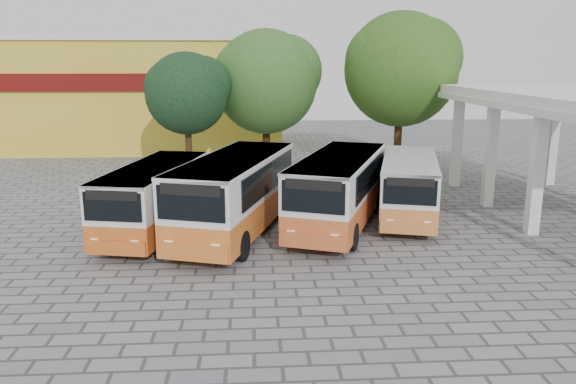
{
  "coord_description": "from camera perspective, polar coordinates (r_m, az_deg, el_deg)",
  "views": [
    {
      "loc": [
        -3.07,
        -18.8,
        6.68
      ],
      "look_at": [
        -1.71,
        3.17,
        1.5
      ],
      "focal_mm": 35.0,
      "sensor_mm": 36.0,
      "label": 1
    }
  ],
  "objects": [
    {
      "name": "shophouse_block",
      "position": [
        45.55,
        -13.77,
        9.7
      ],
      "size": [
        20.4,
        10.4,
        8.3
      ],
      "color": "gold",
      "rests_on": "ground"
    },
    {
      "name": "tree_left",
      "position": [
        32.36,
        -10.17,
        10.09
      ],
      "size": [
        4.84,
        4.61,
        7.17
      ],
      "color": "#402A16",
      "rests_on": "ground"
    },
    {
      "name": "bus_far_right",
      "position": [
        24.65,
        12.2,
        0.84
      ],
      "size": [
        4.02,
        7.67,
        2.61
      ],
      "rotation": [
        0.0,
        0.0,
        -0.27
      ],
      "color": "#C76F32",
      "rests_on": "ground"
    },
    {
      "name": "bus_centre_left",
      "position": [
        21.74,
        -5.38,
        0.15
      ],
      "size": [
        4.98,
        9.06,
        3.07
      ],
      "rotation": [
        0.0,
        0.0,
        -0.3
      ],
      "color": "#C9601D",
      "rests_on": "ground"
    },
    {
      "name": "tree_right",
      "position": [
        34.83,
        11.55,
        12.46
      ],
      "size": [
        7.12,
        6.78,
        9.53
      ],
      "color": "#452813",
      "rests_on": "ground"
    },
    {
      "name": "ground",
      "position": [
        20.19,
        5.44,
        -6.15
      ],
      "size": [
        90.0,
        90.0,
        0.0
      ],
      "primitive_type": "plane",
      "color": "gray",
      "rests_on": "ground"
    },
    {
      "name": "bus_far_left",
      "position": [
        22.56,
        -13.39,
        -0.26
      ],
      "size": [
        3.68,
        7.8,
        2.69
      ],
      "rotation": [
        0.0,
        0.0,
        -0.2
      ],
      "color": "#BF5318",
      "rests_on": "ground"
    },
    {
      "name": "bus_centre_right",
      "position": [
        22.71,
        5.2,
        0.54
      ],
      "size": [
        5.23,
        8.76,
        2.95
      ],
      "rotation": [
        0.0,
        0.0,
        -0.36
      ],
      "color": "#BE5123",
      "rests_on": "ground"
    },
    {
      "name": "tree_middle",
      "position": [
        34.87,
        -2.14,
        11.47
      ],
      "size": [
        6.64,
        6.33,
        8.56
      ],
      "color": "black",
      "rests_on": "ground"
    }
  ]
}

